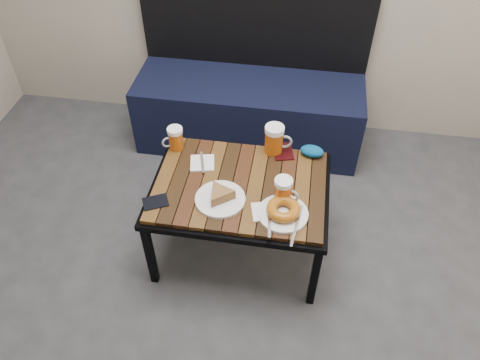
# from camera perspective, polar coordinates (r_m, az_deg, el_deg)

# --- Properties ---
(bench) EXTENTS (1.40, 0.50, 0.95)m
(bench) POSITION_cam_1_polar(r_m,az_deg,el_deg) (3.02, 1.16, 9.18)
(bench) COLOR black
(bench) RESTS_ON ground
(cafe_table) EXTENTS (0.84, 0.62, 0.47)m
(cafe_table) POSITION_cam_1_polar(r_m,az_deg,el_deg) (2.23, 0.00, -1.31)
(cafe_table) COLOR black
(cafe_table) RESTS_ON ground
(beer_mug_left) EXTENTS (0.12, 0.10, 0.12)m
(beer_mug_left) POSITION_cam_1_polar(r_m,az_deg,el_deg) (2.37, -7.90, 5.05)
(beer_mug_left) COLOR #AF4D0E
(beer_mug_left) RESTS_ON cafe_table
(beer_mug_centre) EXTENTS (0.14, 0.10, 0.15)m
(beer_mug_centre) POSITION_cam_1_polar(r_m,az_deg,el_deg) (2.32, 4.24, 4.97)
(beer_mug_centre) COLOR #AF4D0E
(beer_mug_centre) RESTS_ON cafe_table
(beer_mug_right) EXTENTS (0.13, 0.10, 0.13)m
(beer_mug_right) POSITION_cam_1_polar(r_m,az_deg,el_deg) (2.08, 5.32, -1.30)
(beer_mug_right) COLOR #AF4D0E
(beer_mug_right) RESTS_ON cafe_table
(plate_pie) EXTENTS (0.23, 0.23, 0.06)m
(plate_pie) POSITION_cam_1_polar(r_m,az_deg,el_deg) (2.11, -2.44, -2.02)
(plate_pie) COLOR white
(plate_pie) RESTS_ON cafe_table
(plate_bagel) EXTENTS (0.22, 0.29, 0.06)m
(plate_bagel) POSITION_cam_1_polar(r_m,az_deg,el_deg) (2.06, 5.28, -3.80)
(plate_bagel) COLOR white
(plate_bagel) RESTS_ON cafe_table
(napkin_left) EXTENTS (0.14, 0.15, 0.01)m
(napkin_left) POSITION_cam_1_polar(r_m,az_deg,el_deg) (2.30, -4.62, 2.09)
(napkin_left) COLOR white
(napkin_left) RESTS_ON cafe_table
(napkin_right) EXTENTS (0.15, 0.14, 0.01)m
(napkin_right) POSITION_cam_1_polar(r_m,az_deg,el_deg) (2.08, 3.26, -3.85)
(napkin_right) COLOR white
(napkin_right) RESTS_ON cafe_table
(passport_navy) EXTENTS (0.14, 0.12, 0.01)m
(passport_navy) POSITION_cam_1_polar(r_m,az_deg,el_deg) (2.15, -10.28, -2.66)
(passport_navy) COLOR black
(passport_navy) RESTS_ON cafe_table
(passport_burgundy) EXTENTS (0.12, 0.15, 0.01)m
(passport_burgundy) POSITION_cam_1_polar(r_m,az_deg,el_deg) (2.37, 5.29, 3.48)
(passport_burgundy) COLOR black
(passport_burgundy) RESTS_ON cafe_table
(knit_pouch) EXTENTS (0.13, 0.09, 0.05)m
(knit_pouch) POSITION_cam_1_polar(r_m,az_deg,el_deg) (2.36, 8.77, 3.50)
(knit_pouch) COLOR navy
(knit_pouch) RESTS_ON cafe_table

